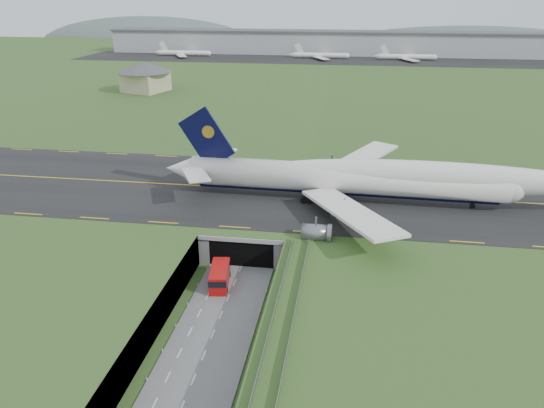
# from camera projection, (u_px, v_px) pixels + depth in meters

# --- Properties ---
(ground) EXTENTS (900.00, 900.00, 0.00)m
(ground) POSITION_uv_depth(u_px,v_px,m) (232.00, 290.00, 90.51)
(ground) COLOR #3A5622
(ground) RESTS_ON ground
(airfield_deck) EXTENTS (800.00, 800.00, 6.00)m
(airfield_deck) POSITION_uv_depth(u_px,v_px,m) (231.00, 274.00, 89.38)
(airfield_deck) COLOR gray
(airfield_deck) RESTS_ON ground
(trench_road) EXTENTS (12.00, 75.00, 0.20)m
(trench_road) POSITION_uv_depth(u_px,v_px,m) (222.00, 314.00, 83.60)
(trench_road) COLOR slate
(trench_road) RESTS_ON ground
(taxiway) EXTENTS (800.00, 44.00, 0.18)m
(taxiway) POSITION_uv_depth(u_px,v_px,m) (264.00, 189.00, 118.44)
(taxiway) COLOR black
(taxiway) RESTS_ON airfield_deck
(tunnel_portal) EXTENTS (17.00, 22.30, 6.00)m
(tunnel_portal) POSITION_uv_depth(u_px,v_px,m) (250.00, 231.00, 104.56)
(tunnel_portal) COLOR gray
(tunnel_portal) RESTS_ON ground
(guideway) EXTENTS (3.00, 53.00, 7.05)m
(guideway) POSITION_uv_depth(u_px,v_px,m) (281.00, 337.00, 69.47)
(guideway) COLOR #A8A8A3
(guideway) RESTS_ON ground
(jumbo_jet) EXTENTS (91.13, 59.26, 19.61)m
(jumbo_jet) POSITION_uv_depth(u_px,v_px,m) (375.00, 179.00, 109.41)
(jumbo_jet) COLOR white
(jumbo_jet) RESTS_ON ground
(shuttle_tram) EXTENTS (4.18, 8.47, 3.30)m
(shuttle_tram) POSITION_uv_depth(u_px,v_px,m) (220.00, 276.00, 91.18)
(shuttle_tram) COLOR #B40C0C
(shuttle_tram) RESTS_ON ground
(service_building) EXTENTS (29.15, 29.15, 12.68)m
(service_building) POSITION_uv_depth(u_px,v_px,m) (145.00, 74.00, 229.08)
(service_building) COLOR #BCB187
(service_building) RESTS_ON ground
(cargo_terminal) EXTENTS (320.00, 67.00, 15.60)m
(cargo_terminal) POSITION_uv_depth(u_px,v_px,m) (328.00, 42.00, 359.46)
(cargo_terminal) COLOR #B2B2B2
(cargo_terminal) RESTS_ON ground
(distant_hills) EXTENTS (700.00, 91.00, 60.00)m
(distant_hills) POSITION_uv_depth(u_px,v_px,m) (407.00, 51.00, 476.81)
(distant_hills) COLOR #53645C
(distant_hills) RESTS_ON ground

